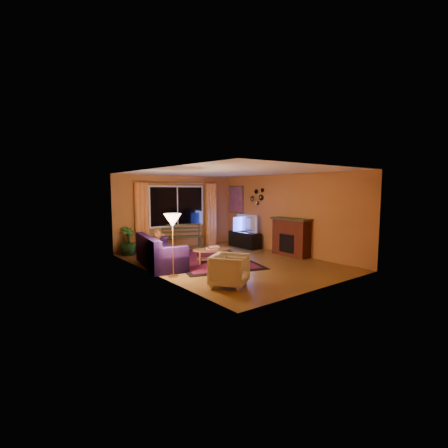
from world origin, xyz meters
TOP-DOWN VIEW (x-y plane):
  - floor at (0.00, 0.00)m, footprint 4.50×6.00m
  - ceiling at (0.00, 0.00)m, footprint 4.50×6.00m
  - wall_back at (0.00, 3.01)m, footprint 4.50×0.02m
  - wall_left at (-2.26, 0.00)m, footprint 0.02×6.00m
  - wall_right at (2.26, 0.00)m, footprint 0.02×6.00m
  - window at (0.00, 2.94)m, footprint 2.00×0.02m
  - curtain_rod at (0.00, 2.90)m, footprint 3.20×0.03m
  - curtain_left at (-1.35, 2.88)m, footprint 0.36×0.36m
  - curtain_right at (1.35, 2.88)m, footprint 0.36×0.36m
  - bench at (-0.04, 2.62)m, footprint 1.47×0.91m
  - potted_plant at (-1.87, 2.75)m, footprint 0.62×0.62m
  - sofa at (-1.74, 0.79)m, footprint 1.23×2.14m
  - dog at (-1.69, 1.24)m, footprint 0.48×0.57m
  - armchair at (-1.41, -1.73)m, footprint 0.98×0.96m
  - floor_lamp at (-2.00, -0.38)m, footprint 0.32×0.32m
  - rug at (-0.25, 0.64)m, footprint 2.95×3.79m
  - coffee_table at (-0.45, 0.27)m, footprint 1.39×1.39m
  - tv_console at (1.90, 1.58)m, footprint 0.47×1.32m
  - television at (1.90, 1.58)m, footprint 0.16×1.05m
  - fireplace at (2.05, -0.40)m, footprint 0.40×1.20m
  - mirror_cluster at (2.21, 1.30)m, footprint 0.06×0.60m
  - painting at (2.22, 2.45)m, footprint 0.04×0.76m

SIDE VIEW (x-z plane):
  - floor at x=0.00m, z-range -0.02..0.00m
  - rug at x=-0.25m, z-range 0.00..0.02m
  - coffee_table at x=-0.45m, z-range 0.00..0.39m
  - bench at x=-0.04m, z-range 0.00..0.42m
  - tv_console at x=1.90m, z-range 0.00..0.54m
  - armchair at x=-1.41m, z-range 0.00..0.74m
  - sofa at x=-1.74m, z-range 0.00..0.81m
  - potted_plant at x=-1.87m, z-range 0.00..0.87m
  - fireplace at x=2.05m, z-range 0.00..1.10m
  - dog at x=-1.69m, z-range 0.40..0.93m
  - floor_lamp at x=-2.00m, z-range 0.00..1.47m
  - television at x=1.90m, z-range 0.54..1.15m
  - curtain_left at x=-1.35m, z-range 0.00..2.24m
  - curtain_right at x=1.35m, z-range 0.00..2.24m
  - wall_back at x=0.00m, z-range 0.00..2.50m
  - wall_left at x=-2.26m, z-range 0.00..2.50m
  - wall_right at x=2.26m, z-range 0.00..2.50m
  - window at x=0.00m, z-range 0.80..2.10m
  - painting at x=2.22m, z-range 1.17..2.13m
  - mirror_cluster at x=2.21m, z-range 1.52..2.08m
  - curtain_rod at x=0.00m, z-range 2.23..2.27m
  - ceiling at x=0.00m, z-range 2.50..2.52m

